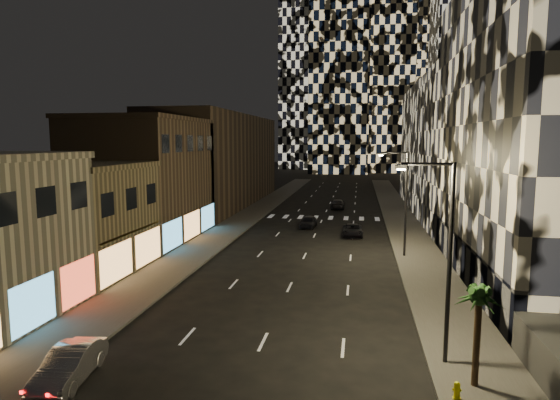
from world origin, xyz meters
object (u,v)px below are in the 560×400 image
(car_dark_rightlane, at_px, (352,230))
(palm_tree, at_px, (479,303))
(car_dark_oncoming, at_px, (338,204))
(car_dark_midlane, at_px, (309,222))
(streetlight_far, at_px, (403,196))
(fire_hydrant, at_px, (457,391))
(car_silver_parked, at_px, (69,365))
(streetlight_near, at_px, (444,249))

(car_dark_rightlane, xyz_separation_m, palm_tree, (5.42, -30.33, 2.98))
(car_dark_oncoming, bearing_deg, car_dark_midlane, 80.17)
(car_dark_midlane, xyz_separation_m, car_dark_oncoming, (2.63, 16.04, 0.01))
(streetlight_far, bearing_deg, fire_hydrant, -89.64)
(car_dark_rightlane, bearing_deg, car_silver_parked, -110.63)
(streetlight_near, height_order, car_dark_midlane, streetlight_near)
(car_dark_oncoming, bearing_deg, palm_tree, 98.39)
(palm_tree, bearing_deg, car_dark_oncoming, 98.89)
(palm_tree, bearing_deg, car_dark_midlane, 107.00)
(car_dark_rightlane, distance_m, palm_tree, 30.96)
(car_silver_parked, bearing_deg, car_dark_rightlane, 63.56)
(streetlight_near, xyz_separation_m, palm_tree, (1.06, -1.93, -1.75))
(streetlight_near, bearing_deg, fire_hydrant, -87.32)
(car_silver_parked, bearing_deg, streetlight_far, 49.78)
(streetlight_near, bearing_deg, car_dark_midlane, 106.23)
(streetlight_far, distance_m, car_dark_midlane, 16.39)
(streetlight_far, height_order, car_dark_midlane, streetlight_far)
(fire_hydrant, relative_size, palm_tree, 0.16)
(car_dark_rightlane, bearing_deg, fire_hydrant, -83.54)
(car_dark_oncoming, distance_m, car_dark_rightlane, 20.33)
(car_silver_parked, distance_m, palm_tree, 17.02)
(streetlight_near, height_order, fire_hydrant, streetlight_near)
(streetlight_far, xyz_separation_m, palm_tree, (1.06, -21.93, -1.75))
(car_silver_parked, height_order, car_dark_rightlane, car_silver_parked)
(car_dark_rightlane, bearing_deg, streetlight_near, -82.95)
(car_dark_rightlane, xyz_separation_m, fire_hydrant, (4.50, -31.50, -0.15))
(car_silver_parked, xyz_separation_m, fire_hydrant, (15.70, 1.08, -0.25))
(streetlight_far, height_order, car_silver_parked, streetlight_far)
(streetlight_near, height_order, car_silver_parked, streetlight_near)
(car_dark_midlane, height_order, fire_hydrant, car_dark_midlane)
(car_dark_midlane, bearing_deg, car_silver_parked, -95.65)
(streetlight_far, xyz_separation_m, car_silver_parked, (-15.55, -24.19, -4.63))
(car_silver_parked, bearing_deg, fire_hydrant, -3.53)
(car_dark_oncoming, xyz_separation_m, car_dark_rightlane, (2.48, -20.18, -0.07))
(car_silver_parked, relative_size, car_dark_oncoming, 0.91)
(streetlight_far, relative_size, fire_hydrant, 13.17)
(car_dark_midlane, relative_size, car_dark_rightlane, 0.90)
(car_silver_parked, height_order, palm_tree, palm_tree)
(car_dark_midlane, bearing_deg, fire_hydrant, -71.14)
(car_dark_oncoming, relative_size, fire_hydrant, 7.04)
(streetlight_far, height_order, fire_hydrant, streetlight_far)
(streetlight_near, bearing_deg, car_silver_parked, -164.94)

